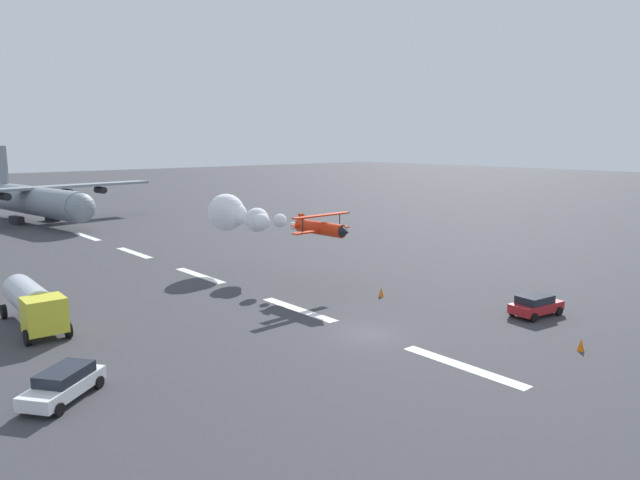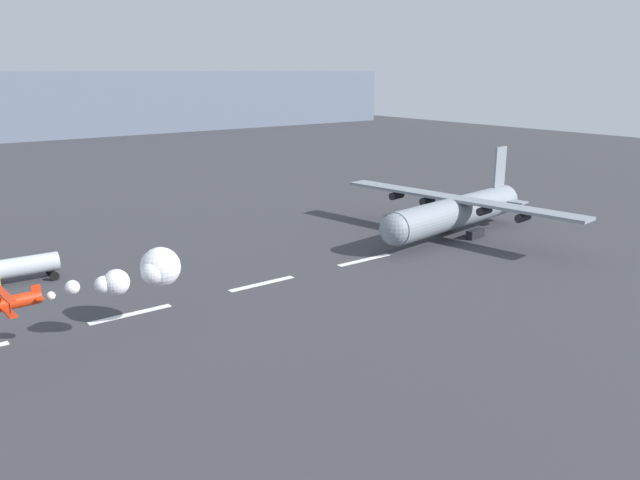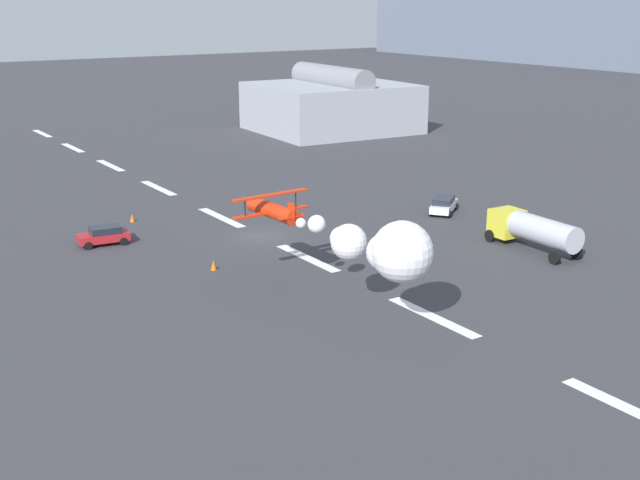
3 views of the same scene
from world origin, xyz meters
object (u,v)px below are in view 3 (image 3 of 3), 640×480
airport_staff_sedan (444,205)px  followme_car_yellow (104,235)px  traffic_cone_near (132,218)px  stunt_biplane_red (373,244)px  traffic_cone_far (214,265)px  fuel_tanker_truck (533,229)px

airport_staff_sedan → followme_car_yellow: bearing=-104.1°
followme_car_yellow → traffic_cone_near: 7.15m
followme_car_yellow → airport_staff_sedan: (7.57, 30.11, 0.00)m
stunt_biplane_red → traffic_cone_near: bearing=-174.5°
traffic_cone_far → traffic_cone_near: bearing=-180.0°
fuel_tanker_truck → traffic_cone_near: fuel_tanker_truck is taller
followme_car_yellow → traffic_cone_far: size_ratio=5.65×
stunt_biplane_red → fuel_tanker_truck: 21.56m
traffic_cone_near → stunt_biplane_red: bearing=5.5°
fuel_tanker_truck → traffic_cone_far: (-9.57, -23.47, -1.36)m
followme_car_yellow → traffic_cone_far: bearing=22.7°
stunt_biplane_red → fuel_tanker_truck: (-5.84, 20.44, -3.60)m
stunt_biplane_red → airport_staff_sedan: (-18.69, 22.55, -4.52)m
stunt_biplane_red → airport_staff_sedan: size_ratio=3.83×
traffic_cone_far → followme_car_yellow: bearing=-157.3°
traffic_cone_near → traffic_cone_far: 16.36m
stunt_biplane_red → fuel_tanker_truck: stunt_biplane_red is taller
fuel_tanker_truck → airport_staff_sedan: 13.05m
followme_car_yellow → airport_staff_sedan: bearing=75.9°
stunt_biplane_red → traffic_cone_near: (-31.78, -3.04, -4.96)m
fuel_tanker_truck → traffic_cone_near: (-25.94, -23.48, -1.36)m
followme_car_yellow → traffic_cone_near: size_ratio=5.65×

